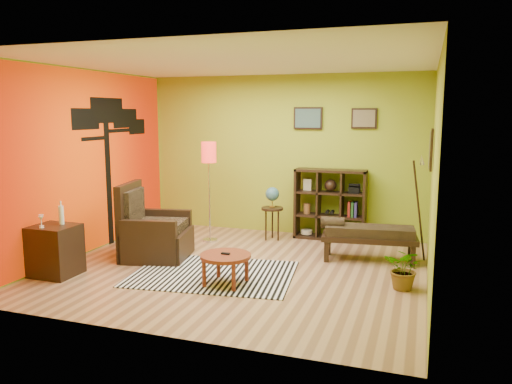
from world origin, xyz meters
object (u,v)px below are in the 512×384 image
(coffee_table, at_px, (226,259))
(armchair, at_px, (153,235))
(bench, at_px, (367,234))
(side_cabinet, at_px, (55,250))
(cube_shelf, at_px, (331,205))
(floor_lamp, at_px, (209,161))
(potted_plant, at_px, (405,273))
(globe_table, at_px, (272,200))

(coffee_table, height_order, armchair, armchair)
(coffee_table, xyz_separation_m, bench, (1.55, 1.62, 0.06))
(side_cabinet, height_order, cube_shelf, cube_shelf)
(armchair, bearing_deg, cube_shelf, 39.98)
(floor_lamp, xyz_separation_m, potted_plant, (3.21, -1.38, -1.15))
(armchair, height_order, globe_table, armchair)
(globe_table, xyz_separation_m, bench, (1.66, -0.72, -0.28))
(bench, bearing_deg, floor_lamp, 173.57)
(floor_lamp, relative_size, potted_plant, 3.17)
(globe_table, bearing_deg, floor_lamp, -156.28)
(coffee_table, height_order, floor_lamp, floor_lamp)
(side_cabinet, relative_size, cube_shelf, 0.82)
(coffee_table, bearing_deg, side_cabinet, -170.58)
(armchair, bearing_deg, coffee_table, -27.30)
(armchair, height_order, cube_shelf, cube_shelf)
(globe_table, bearing_deg, side_cabinet, -128.70)
(side_cabinet, relative_size, globe_table, 1.09)
(floor_lamp, bearing_deg, cube_shelf, 22.69)
(side_cabinet, distance_m, potted_plant, 4.53)
(cube_shelf, xyz_separation_m, bench, (0.73, -1.09, -0.20))
(armchair, relative_size, potted_plant, 2.13)
(armchair, distance_m, globe_table, 2.13)
(coffee_table, relative_size, bench, 0.45)
(globe_table, bearing_deg, potted_plant, -38.78)
(globe_table, bearing_deg, coffee_table, -87.44)
(coffee_table, height_order, potted_plant, coffee_table)
(floor_lamp, bearing_deg, side_cabinet, -117.88)
(armchair, bearing_deg, potted_plant, -3.64)
(cube_shelf, bearing_deg, globe_table, -158.39)
(cube_shelf, relative_size, bench, 0.85)
(globe_table, height_order, cube_shelf, cube_shelf)
(coffee_table, bearing_deg, cube_shelf, 73.08)
(potted_plant, bearing_deg, floor_lamp, 156.74)
(floor_lamp, xyz_separation_m, bench, (2.63, -0.30, -0.95))
(side_cabinet, bearing_deg, globe_table, 51.30)
(cube_shelf, bearing_deg, coffee_table, -106.92)
(floor_lamp, bearing_deg, coffee_table, -60.85)
(cube_shelf, bearing_deg, potted_plant, -58.79)
(coffee_table, height_order, side_cabinet, side_cabinet)
(globe_table, distance_m, cube_shelf, 1.00)
(coffee_table, relative_size, cube_shelf, 0.53)
(floor_lamp, bearing_deg, armchair, -110.10)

